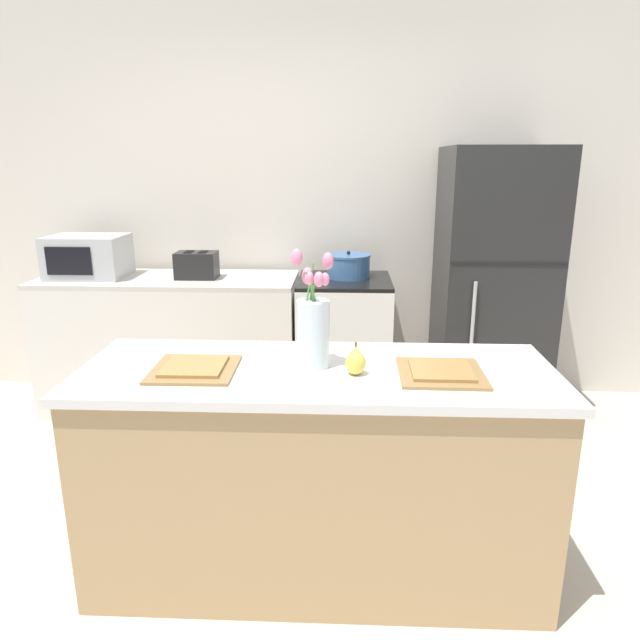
% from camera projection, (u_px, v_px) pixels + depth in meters
% --- Properties ---
extents(ground_plane, '(10.00, 10.00, 0.00)m').
position_uv_depth(ground_plane, '(317.00, 566.00, 2.39)').
color(ground_plane, beige).
extents(back_wall, '(5.20, 0.08, 2.70)m').
position_uv_depth(back_wall, '(331.00, 204.00, 3.95)').
color(back_wall, silver).
rests_on(back_wall, ground_plane).
extents(kitchen_island, '(1.80, 0.66, 0.88)m').
position_uv_depth(kitchen_island, '(317.00, 472.00, 2.27)').
color(kitchen_island, tan).
rests_on(kitchen_island, ground_plane).
extents(back_counter, '(1.68, 0.60, 0.90)m').
position_uv_depth(back_counter, '(172.00, 343.00, 3.86)').
color(back_counter, silver).
rests_on(back_counter, ground_plane).
extents(stove_range, '(0.60, 0.61, 0.90)m').
position_uv_depth(stove_range, '(344.00, 345.00, 3.81)').
color(stove_range, silver).
rests_on(stove_range, ground_plane).
extents(refrigerator, '(0.68, 0.67, 1.73)m').
position_uv_depth(refrigerator, '(492.00, 286.00, 3.66)').
color(refrigerator, black).
rests_on(refrigerator, ground_plane).
extents(flower_vase, '(0.15, 0.17, 0.45)m').
position_uv_depth(flower_vase, '(313.00, 326.00, 2.14)').
color(flower_vase, silver).
rests_on(flower_vase, kitchen_island).
extents(pear_figurine, '(0.08, 0.08, 0.12)m').
position_uv_depth(pear_figurine, '(356.00, 362.00, 2.08)').
color(pear_figurine, '#E5CC4C').
rests_on(pear_figurine, kitchen_island).
extents(plate_setting_left, '(0.31, 0.31, 0.02)m').
position_uv_depth(plate_setting_left, '(194.00, 368.00, 2.13)').
color(plate_setting_left, olive).
rests_on(plate_setting_left, kitchen_island).
extents(plate_setting_right, '(0.31, 0.31, 0.02)m').
position_uv_depth(plate_setting_right, '(441.00, 372.00, 2.09)').
color(plate_setting_right, olive).
rests_on(plate_setting_right, kitchen_island).
extents(toaster, '(0.28, 0.18, 0.17)m').
position_uv_depth(toaster, '(197.00, 265.00, 3.69)').
color(toaster, black).
rests_on(toaster, back_counter).
extents(cooking_pot, '(0.29, 0.29, 0.18)m').
position_uv_depth(cooking_pot, '(348.00, 266.00, 3.71)').
color(cooking_pot, '#386093').
rests_on(cooking_pot, stove_range).
extents(microwave, '(0.48, 0.37, 0.27)m').
position_uv_depth(microwave, '(88.00, 256.00, 3.72)').
color(microwave, '#B7BABC').
rests_on(microwave, back_counter).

